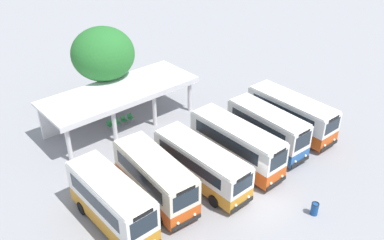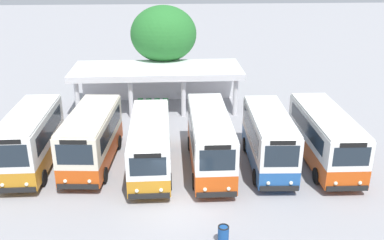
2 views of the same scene
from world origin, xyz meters
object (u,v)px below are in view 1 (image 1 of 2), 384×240
Objects in this scene: city_bus_fifth_blue at (267,128)px; waiting_chair_end_by_column at (110,124)px; city_bus_nearest_orange at (111,201)px; waiting_chair_middle_seat at (124,120)px; city_bus_second_in_row at (155,177)px; city_bus_middle_cream at (201,163)px; litter_bin_apron at (315,209)px; waiting_chair_second_from_end at (117,122)px; waiting_chair_fourth_seat at (130,117)px; city_bus_far_end_green at (291,113)px; city_bus_fourth_amber at (236,143)px.

waiting_chair_end_by_column is (-7.99, 10.57, -1.31)m from city_bus_fifth_blue.
waiting_chair_end_by_column is at bearing 59.94° from city_bus_nearest_orange.
city_bus_second_in_row is at bearing -110.80° from waiting_chair_middle_seat.
city_bus_nearest_orange is 0.88× the size of city_bus_middle_cream.
waiting_chair_middle_seat is 17.81m from litter_bin_apron.
city_bus_second_in_row is 8.47× the size of waiting_chair_end_by_column.
litter_bin_apron is at bearing -116.53° from city_bus_fifth_blue.
waiting_chair_fourth_seat is at bearing -2.17° from waiting_chair_second_from_end.
waiting_chair_end_by_column and waiting_chair_fourth_seat have the same top height.
city_bus_far_end_green is 8.89× the size of litter_bin_apron.
city_bus_fifth_blue is 12.11m from waiting_chair_fourth_seat.
city_bus_middle_cream is 10.29m from city_bus_far_end_green.
city_bus_nearest_orange is 10.30m from city_bus_fourth_amber.
city_bus_far_end_green is at bearing 46.52° from litter_bin_apron.
city_bus_middle_cream is 8.86× the size of litter_bin_apron.
city_bus_second_in_row is 10.57m from waiting_chair_fourth_seat.
waiting_chair_end_by_column is 2.02m from waiting_chair_fourth_seat.
city_bus_nearest_orange is 12.88m from litter_bin_apron.
city_bus_second_in_row is (3.43, 0.21, -0.08)m from city_bus_nearest_orange.
waiting_chair_middle_seat is 1.00× the size of waiting_chair_fourth_seat.
city_bus_middle_cream is 6.86m from city_bus_fifth_blue.
city_bus_nearest_orange is at bearing -120.06° from waiting_chair_end_by_column.
city_bus_nearest_orange reaches higher than waiting_chair_middle_seat.
waiting_chair_end_by_column is (2.29, 9.67, -1.29)m from city_bus_second_in_row.
city_bus_far_end_green is 14.39m from waiting_chair_middle_seat.
waiting_chair_end_by_column is (-11.42, 10.29, -1.24)m from city_bus_far_end_green.
litter_bin_apron is (-3.52, -7.05, -1.37)m from city_bus_fifth_blue.
city_bus_fourth_amber reaches higher than waiting_chair_end_by_column.
waiting_chair_fourth_seat is at bearing 65.72° from city_bus_second_in_row.
city_bus_nearest_orange is at bearing -123.06° from waiting_chair_second_from_end.
city_bus_middle_cream is at bearing -83.77° from waiting_chair_end_by_column.
city_bus_fifth_blue is 0.88× the size of city_bus_far_end_green.
city_bus_fourth_amber is 0.99× the size of city_bus_far_end_green.
waiting_chair_end_by_column is 1.00× the size of waiting_chair_second_from_end.
waiting_chair_middle_seat is (0.21, 10.33, -1.14)m from city_bus_middle_cream.
litter_bin_apron reaches higher than waiting_chair_middle_seat.
city_bus_middle_cream is at bearing -4.41° from city_bus_nearest_orange.
city_bus_second_in_row is at bearing 130.41° from litter_bin_apron.
city_bus_fifth_blue is at bearing 63.47° from litter_bin_apron.
city_bus_fifth_blue is at bearing -175.39° from city_bus_far_end_green.
waiting_chair_end_by_column is at bearing 76.66° from city_bus_second_in_row.
waiting_chair_fourth_seat is 17.68m from litter_bin_apron.
city_bus_far_end_green is 13.91m from waiting_chair_fourth_seat.
city_bus_second_in_row is 10.53m from litter_bin_apron.
city_bus_middle_cream is 1.00× the size of city_bus_far_end_green.
waiting_chair_second_from_end is 0.67m from waiting_chair_middle_seat.
city_bus_fifth_blue is 12.48m from waiting_chair_middle_seat.
city_bus_middle_cream is 9.27× the size of waiting_chair_fourth_seat.
city_bus_second_in_row is 3.51m from city_bus_middle_cream.
waiting_chair_end_by_column and waiting_chair_second_from_end have the same top height.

